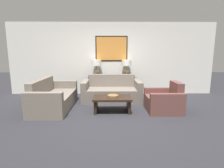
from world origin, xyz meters
TOP-DOWN VIEW (x-y plane):
  - ground_plane at (0.00, 0.00)m, footprint 20.00×20.00m
  - back_wall at (0.00, 2.42)m, footprint 7.63×0.12m
  - console_table at (0.00, 2.15)m, footprint 1.65×0.39m
  - table_lamp_left at (-0.54, 2.15)m, footprint 0.35×0.35m
  - table_lamp_right at (0.54, 2.15)m, footprint 0.35×0.35m
  - couch_by_back_wall at (0.00, 1.43)m, footprint 1.90×0.91m
  - couch_by_side at (-1.66, 0.60)m, footprint 0.91×1.90m
  - coffee_table at (0.00, 0.27)m, footprint 1.00×0.63m
  - decorative_bowl at (0.02, 0.31)m, footprint 0.29×0.29m
  - armchair_near_back_wall at (1.40, 0.32)m, footprint 0.87×0.87m

SIDE VIEW (x-z plane):
  - ground_plane at x=0.00m, z-range 0.00..0.00m
  - armchair_near_back_wall at x=1.40m, z-range -0.12..0.67m
  - couch_by_back_wall at x=0.00m, z-range -0.13..0.70m
  - couch_by_side at x=-1.66m, z-range -0.13..0.70m
  - coffee_table at x=0.00m, z-range 0.09..0.49m
  - console_table at x=0.00m, z-range 0.00..0.75m
  - decorative_bowl at x=0.02m, z-range 0.40..0.44m
  - table_lamp_left at x=-0.54m, z-range 0.85..1.40m
  - table_lamp_right at x=0.54m, z-range 0.85..1.40m
  - back_wall at x=0.00m, z-range 0.01..2.66m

